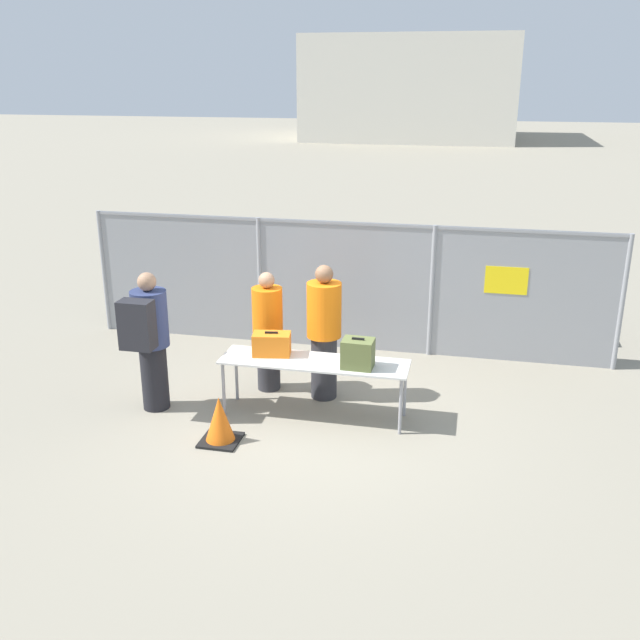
{
  "coord_description": "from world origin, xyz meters",
  "views": [
    {
      "loc": [
        1.88,
        -7.71,
        4.02
      ],
      "look_at": [
        0.03,
        0.66,
        1.05
      ],
      "focal_mm": 40.0,
      "sensor_mm": 36.0,
      "label": 1
    }
  ],
  "objects": [
    {
      "name": "ground_plane",
      "position": [
        0.0,
        0.0,
        0.0
      ],
      "size": [
        120.0,
        120.0,
        0.0
      ],
      "primitive_type": "plane",
      "color": "gray"
    },
    {
      "name": "fence_section",
      "position": [
        0.02,
        2.43,
        1.04
      ],
      "size": [
        7.98,
        0.07,
        1.98
      ],
      "color": "gray",
      "rests_on": "ground_plane"
    },
    {
      "name": "inspection_table",
      "position": [
        0.09,
        0.06,
        0.68
      ],
      "size": [
        2.29,
        0.61,
        0.73
      ],
      "color": "silver",
      "rests_on": "ground_plane"
    },
    {
      "name": "suitcase_orange",
      "position": [
        -0.47,
        0.15,
        0.87
      ],
      "size": [
        0.5,
        0.34,
        0.3
      ],
      "color": "orange",
      "rests_on": "inspection_table"
    },
    {
      "name": "suitcase_olive",
      "position": [
        0.63,
        -0.02,
        0.91
      ],
      "size": [
        0.38,
        0.3,
        0.37
      ],
      "color": "#566033",
      "rests_on": "inspection_table"
    },
    {
      "name": "traveler_hooded",
      "position": [
        -1.93,
        -0.21,
        0.98
      ],
      "size": [
        0.44,
        0.68,
        1.78
      ],
      "rotation": [
        0.0,
        0.0,
        0.29
      ],
      "color": "black",
      "rests_on": "ground_plane"
    },
    {
      "name": "security_worker_near",
      "position": [
        0.09,
        0.63,
        0.92
      ],
      "size": [
        0.44,
        0.44,
        1.78
      ],
      "rotation": [
        0.0,
        0.0,
        3.41
      ],
      "color": "#2D2D33",
      "rests_on": "ground_plane"
    },
    {
      "name": "security_worker_far",
      "position": [
        -0.69,
        0.73,
        0.84
      ],
      "size": [
        0.4,
        0.4,
        1.62
      ],
      "rotation": [
        0.0,
        0.0,
        3.57
      ],
      "color": "#2D2D33",
      "rests_on": "ground_plane"
    },
    {
      "name": "utility_trailer",
      "position": [
        1.96,
        3.95,
        0.37
      ],
      "size": [
        4.57,
        2.12,
        0.61
      ],
      "color": "#B2B2B7",
      "rests_on": "ground_plane"
    },
    {
      "name": "distant_hangar",
      "position": [
        -2.68,
        40.82,
        3.13
      ],
      "size": [
        12.9,
        10.48,
        6.25
      ],
      "color": "beige",
      "rests_on": "ground_plane"
    },
    {
      "name": "traffic_cone",
      "position": [
        -0.82,
        -0.81,
        0.26
      ],
      "size": [
        0.45,
        0.45,
        0.56
      ],
      "color": "black",
      "rests_on": "ground_plane"
    }
  ]
}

